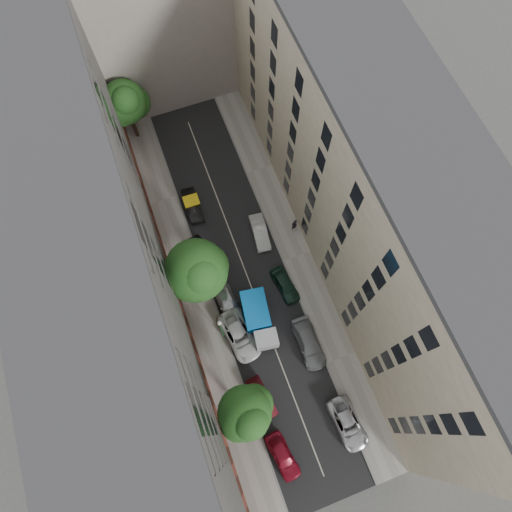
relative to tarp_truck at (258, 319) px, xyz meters
name	(u,v)px	position (x,y,z in m)	size (l,w,h in m)	color
ground	(246,274)	(0.60, 5.08, -1.43)	(120.00, 120.00, 0.00)	#4C4C49
road_surface	(246,274)	(0.60, 5.08, -1.42)	(8.00, 44.00, 0.02)	black
sidewalk_left	(195,292)	(-4.90, 5.08, -1.36)	(3.00, 44.00, 0.15)	gray
sidewalk_right	(297,256)	(6.10, 5.08, -1.36)	(3.00, 44.00, 0.15)	gray
building_left	(111,280)	(-10.40, 5.08, 8.57)	(8.00, 44.00, 20.00)	#4B4946
building_right	(367,193)	(11.60, 5.08, 8.57)	(8.00, 44.00, 20.00)	beige
building_endcap	(152,6)	(0.60, 33.08, 7.57)	(18.00, 12.00, 18.00)	gray
tarp_truck	(258,319)	(0.00, 0.00, 0.00)	(2.98, 5.91, 2.60)	black
car_left_0	(283,456)	(-2.20, -11.92, -0.71)	(1.70, 4.24, 1.44)	maroon
car_left_1	(262,397)	(-2.20, -6.71, -0.78)	(1.38, 3.96, 1.31)	#490E14
car_left_2	(239,336)	(-2.20, -0.72, -0.69)	(2.46, 5.35, 1.49)	silver
car_left_3	(227,301)	(-2.20, 2.88, -0.78)	(1.83, 4.49, 1.30)	#BDBCC1
car_left_4	(202,254)	(-3.00, 8.48, -0.73)	(1.67, 4.16, 1.42)	black
car_left_5	(193,205)	(-2.20, 14.08, -0.76)	(1.44, 4.12, 1.36)	black
car_right_0	(348,424)	(4.20, -11.47, -0.75)	(2.26, 4.89, 1.36)	#B8B9BE
car_right_1	(309,344)	(3.71, -3.72, -0.70)	(2.06, 5.06, 1.47)	gray
car_right_2	(285,285)	(3.75, 2.48, -0.75)	(1.62, 4.03, 1.37)	#142E23
car_right_3	(260,232)	(3.40, 8.68, -0.76)	(1.44, 4.12, 1.36)	silver
tree_near	(246,414)	(-3.94, -7.70, 4.01)	(4.80, 4.44, 7.86)	#382619
tree_mid	(198,272)	(-3.90, 5.05, 4.04)	(5.95, 5.77, 8.36)	#382619
tree_far	(126,104)	(-5.25, 24.97, 4.22)	(4.90, 4.56, 8.16)	#382619
lamp_post	(221,329)	(-3.60, -0.22, 2.63)	(0.36, 0.36, 6.34)	#195A27
pedestrian	(294,224)	(7.00, 8.10, -0.36)	(0.67, 0.44, 1.84)	black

